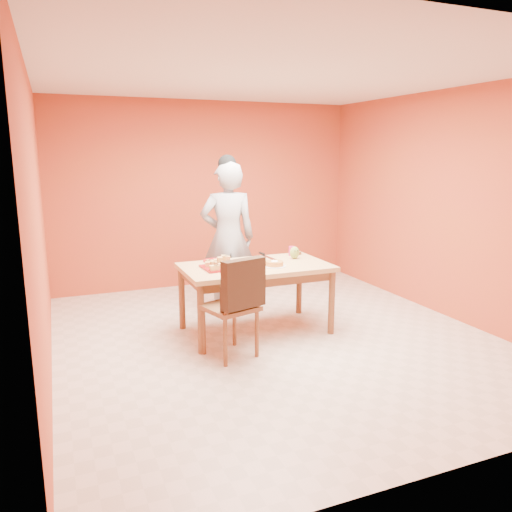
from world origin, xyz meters
name	(u,v)px	position (x,y,z in m)	size (l,w,h in m)	color
floor	(276,338)	(0.00, 0.00, 0.00)	(5.00, 5.00, 0.00)	beige
ceiling	(278,75)	(0.00, 0.00, 2.70)	(5.00, 5.00, 0.00)	silver
wall_back	(207,195)	(0.00, 2.50, 1.35)	(4.50, 4.50, 0.00)	#B03D28
wall_left	(39,226)	(-2.25, 0.00, 1.35)	(5.00, 5.00, 0.00)	#B03D28
wall_right	(448,205)	(2.25, 0.00, 1.35)	(5.00, 5.00, 0.00)	#B03D28
dining_table	(256,273)	(-0.12, 0.29, 0.67)	(1.60, 0.90, 0.76)	tan
dining_chair	(231,305)	(-0.61, -0.27, 0.52)	(0.58, 0.65, 1.01)	brown
pastry_pile	(220,262)	(-0.53, 0.28, 0.83)	(0.32, 0.32, 0.10)	tan
person	(228,238)	(-0.15, 1.12, 0.93)	(0.68, 0.45, 1.86)	gray
pastry_platter	(220,267)	(-0.53, 0.28, 0.77)	(0.36, 0.36, 0.02)	maroon
red_dinner_plate	(214,261)	(-0.48, 0.64, 0.77)	(0.25, 0.25, 0.01)	maroon
white_cake_plate	(274,266)	(0.04, 0.14, 0.77)	(0.25, 0.25, 0.01)	white
sponge_cake	(274,263)	(0.04, 0.14, 0.79)	(0.19, 0.19, 0.04)	orange
cake_server	(269,258)	(0.05, 0.32, 0.82)	(0.05, 0.28, 0.01)	silver
egg_ornament	(295,253)	(0.42, 0.42, 0.83)	(0.11, 0.09, 0.14)	olive
magenta_glass	(292,251)	(0.47, 0.60, 0.82)	(0.08, 0.08, 0.11)	#B81B58
checker_tin	(297,253)	(0.56, 0.64, 0.78)	(0.11, 0.11, 0.03)	#371B0F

